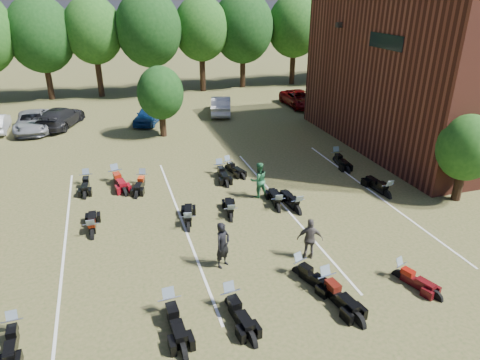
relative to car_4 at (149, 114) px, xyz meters
name	(u,v)px	position (x,y,z in m)	size (l,w,h in m)	color
ground	(267,244)	(2.58, -19.04, -0.68)	(160.00, 160.00, 0.00)	brown
car_2	(33,121)	(-8.37, 0.55, 0.03)	(2.36, 5.13, 1.42)	gray
car_3	(61,117)	(-6.50, 1.06, 0.06)	(2.07, 5.10, 1.48)	black
car_4	(149,114)	(0.00, 0.00, 0.00)	(1.60, 3.99, 1.36)	navy
car_5	(221,105)	(6.05, 0.86, 0.07)	(1.57, 4.52, 1.49)	#A2A29D
car_6	(300,99)	(13.37, 1.15, 0.00)	(2.26, 4.90, 1.36)	#5C0507
car_7	(340,95)	(17.55, 1.43, -0.04)	(1.79, 4.41, 1.28)	#333438
person_black	(223,245)	(0.45, -19.91, 0.25)	(0.68, 0.44, 1.85)	black
person_green	(259,180)	(3.74, -14.76, 0.25)	(0.90, 0.70, 1.85)	#26673D
person_grey	(310,239)	(3.82, -20.40, 0.17)	(1.00, 0.42, 1.71)	#4E4843
motorcycle_1	(16,334)	(-6.58, -21.41, -0.68)	(0.65, 2.06, 1.15)	black
motorcycle_2	(230,307)	(0.05, -22.22, -0.68)	(0.74, 2.33, 1.30)	black
motorcycle_3	(171,315)	(-1.90, -21.98, -0.68)	(0.78, 2.45, 1.36)	black
motorcycle_4	(299,274)	(2.99, -21.27, -0.68)	(0.69, 2.18, 1.21)	black
motorcycle_5	(325,291)	(3.47, -22.44, -0.68)	(0.77, 2.43, 1.35)	black
motorcycle_6	(399,277)	(6.43, -22.56, -0.68)	(0.64, 2.00, 1.12)	#45090D
motorcycle_8	(93,236)	(-4.31, -16.19, -0.68)	(0.70, 2.20, 1.22)	black
motorcycle_9	(189,229)	(-0.28, -16.82, -0.68)	(0.71, 2.23, 1.24)	black
motorcycle_10	(231,219)	(1.75, -16.58, -0.68)	(0.65, 2.05, 1.14)	black
motorcycle_11	(278,210)	(4.15, -16.40, -0.68)	(0.70, 2.20, 1.22)	black
motorcycle_12	(297,212)	(4.94, -16.89, -0.68)	(0.73, 2.30, 1.28)	black
motorcycle_13	(386,197)	(9.97, -16.73, -0.68)	(0.75, 2.37, 1.32)	black
motorcycle_15	(116,182)	(-3.06, -10.67, -0.68)	(0.79, 2.47, 1.38)	maroon
motorcycle_16	(88,185)	(-4.57, -10.60, -0.68)	(0.70, 2.20, 1.23)	black
motorcycle_17	(143,184)	(-1.70, -11.44, -0.68)	(0.68, 2.14, 1.19)	black
motorcycle_18	(228,170)	(3.26, -10.89, -0.68)	(0.66, 2.08, 1.16)	black
motorcycle_19	(220,174)	(2.61, -11.41, -0.68)	(0.72, 2.26, 1.26)	black
motorcycle_20	(336,161)	(9.89, -11.67, -0.68)	(0.73, 2.28, 1.27)	black
tree_line	(148,27)	(1.58, 9.96, 5.63)	(56.00, 6.00, 9.79)	black
young_tree_near_building	(467,148)	(13.08, -18.04, 2.07)	(2.80, 2.80, 4.16)	black
young_tree_midfield	(160,93)	(0.58, -3.54, 2.41)	(3.20, 3.20, 4.70)	black
parking_lines	(182,221)	(-0.42, -16.04, -0.67)	(20.10, 14.00, 0.01)	silver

